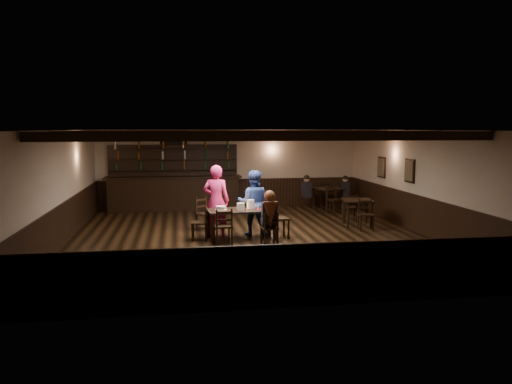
{
  "coord_description": "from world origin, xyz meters",
  "views": [
    {
      "loc": [
        -1.77,
        -12.22,
        2.74
      ],
      "look_at": [
        0.18,
        0.2,
        1.14
      ],
      "focal_mm": 35.0,
      "sensor_mm": 36.0,
      "label": 1
    }
  ],
  "objects": [
    {
      "name": "salt_shaker",
      "position": [
        0.18,
        -0.17,
        0.8
      ],
      "size": [
        0.04,
        0.04,
        0.1
      ],
      "primitive_type": "cylinder",
      "color": "silver",
      "rests_on": "dining_table"
    },
    {
      "name": "pepper_shaker",
      "position": [
        0.22,
        -0.16,
        0.8
      ],
      "size": [
        0.04,
        0.04,
        0.1
      ],
      "primitive_type": "cylinder",
      "color": "#A5A8AD",
      "rests_on": "dining_table"
    },
    {
      "name": "bg_patron_right",
      "position": [
        3.8,
        3.81,
        0.82
      ],
      "size": [
        0.23,
        0.35,
        0.7
      ],
      "color": "black",
      "rests_on": "ground"
    },
    {
      "name": "chair_end_left",
      "position": [
        -1.2,
        -0.07,
        0.51
      ],
      "size": [
        0.44,
        0.45,
        0.87
      ],
      "color": "black",
      "rests_on": "ground"
    },
    {
      "name": "back_table_b",
      "position": [
        3.24,
        3.88,
        0.65
      ],
      "size": [
        1.1,
        1.1,
        0.75
      ],
      "color": "black",
      "rests_on": "ground"
    },
    {
      "name": "menu_red",
      "position": [
        0.28,
        -0.13,
        0.75
      ],
      "size": [
        0.29,
        0.22,
        0.0
      ],
      "primitive_type": "cube",
      "rotation": [
        0.0,
        0.0,
        0.14
      ],
      "color": "maroon",
      "rests_on": "dining_table"
    },
    {
      "name": "back_table_a",
      "position": [
        3.24,
        1.1,
        0.65
      ],
      "size": [
        0.91,
        0.91,
        0.75
      ],
      "color": "black",
      "rests_on": "ground"
    },
    {
      "name": "plate_stack_a",
      "position": [
        -0.26,
        -0.21,
        0.84
      ],
      "size": [
        0.19,
        0.19,
        0.18
      ],
      "primitive_type": "cylinder",
      "color": "white",
      "rests_on": "dining_table"
    },
    {
      "name": "seated_person",
      "position": [
        0.34,
        -0.84,
        0.85
      ],
      "size": [
        0.36,
        0.53,
        0.87
      ],
      "color": "black",
      "rests_on": "ground"
    },
    {
      "name": "ground",
      "position": [
        0.0,
        0.0,
        0.0
      ],
      "size": [
        10.0,
        10.0,
        0.0
      ],
      "primitive_type": "plane",
      "color": "black",
      "rests_on": "ground"
    },
    {
      "name": "tea_light",
      "position": [
        -0.17,
        0.03,
        0.78
      ],
      "size": [
        0.05,
        0.05,
        0.06
      ],
      "color": "#A5A8AD",
      "rests_on": "dining_table"
    },
    {
      "name": "dining_table",
      "position": [
        -0.23,
        -0.11,
        0.68
      ],
      "size": [
        1.74,
        0.98,
        0.75
      ],
      "color": "black",
      "rests_on": "ground"
    },
    {
      "name": "plate_stack_b",
      "position": [
        0.01,
        -0.01,
        0.86
      ],
      "size": [
        0.19,
        0.19,
        0.22
      ],
      "primitive_type": "cylinder",
      "color": "white",
      "rests_on": "dining_table"
    },
    {
      "name": "bg_patron_left",
      "position": [
        2.45,
        3.78,
        0.84
      ],
      "size": [
        0.27,
        0.38,
        0.74
      ],
      "color": "black",
      "rests_on": "ground"
    },
    {
      "name": "cake",
      "position": [
        -0.74,
        -0.1,
        0.79
      ],
      "size": [
        0.3,
        0.3,
        0.1
      ],
      "color": "white",
      "rests_on": "dining_table"
    },
    {
      "name": "chair_far_pushed",
      "position": [
        -1.1,
        1.17,
        0.53
      ],
      "size": [
        0.59,
        0.59,
        0.91
      ],
      "color": "black",
      "rests_on": "ground"
    },
    {
      "name": "room_shell",
      "position": [
        0.01,
        0.04,
        1.75
      ],
      "size": [
        9.02,
        10.02,
        2.71
      ],
      "color": "beige",
      "rests_on": "ground"
    },
    {
      "name": "menu_blue",
      "position": [
        0.36,
        0.04,
        0.75
      ],
      "size": [
        0.33,
        0.28,
        0.0
      ],
      "primitive_type": "cube",
      "rotation": [
        0.0,
        0.0,
        -0.34
      ],
      "color": "#101852",
      "rests_on": "dining_table"
    },
    {
      "name": "chair_near_left",
      "position": [
        -0.73,
        -0.72,
        0.52
      ],
      "size": [
        0.45,
        0.44,
        0.89
      ],
      "color": "black",
      "rests_on": "ground"
    },
    {
      "name": "chair_end_right",
      "position": [
        0.64,
        -0.11,
        0.58
      ],
      "size": [
        0.48,
        0.5,
        0.99
      ],
      "color": "black",
      "rests_on": "ground"
    },
    {
      "name": "bar_counter",
      "position": [
        -1.91,
        4.72,
        0.73
      ],
      "size": [
        4.52,
        0.7,
        2.2
      ],
      "color": "black",
      "rests_on": "ground"
    },
    {
      "name": "man_blue",
      "position": [
        0.14,
        0.36,
        0.84
      ],
      "size": [
        0.94,
        0.8,
        1.68
      ],
      "primitive_type": "imported",
      "rotation": [
        0.0,
        0.0,
        2.92
      ],
      "color": "navy",
      "rests_on": "ground"
    },
    {
      "name": "chair_near_right",
      "position": [
        0.35,
        -0.89,
        0.46
      ],
      "size": [
        0.41,
        0.4,
        0.79
      ],
      "color": "black",
      "rests_on": "ground"
    },
    {
      "name": "woman_pink",
      "position": [
        -0.82,
        0.37,
        0.91
      ],
      "size": [
        0.76,
        0.59,
        1.83
      ],
      "primitive_type": "imported",
      "rotation": [
        0.0,
        0.0,
        2.89
      ],
      "color": "#E2358A",
      "rests_on": "ground"
    },
    {
      "name": "drink_glass",
      "position": [
        0.11,
        0.01,
        0.8
      ],
      "size": [
        0.06,
        0.06,
        0.1
      ],
      "primitive_type": "cylinder",
      "color": "silver",
      "rests_on": "dining_table"
    }
  ]
}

